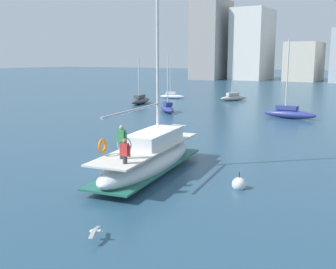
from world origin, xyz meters
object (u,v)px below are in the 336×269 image
at_px(moored_catamaran, 234,97).
at_px(mooring_buoy, 239,184).
at_px(moored_sloop_far, 140,100).
at_px(seagull, 95,231).
at_px(moored_cutter_left, 172,96).
at_px(moored_ketch_distant, 167,108).
at_px(moored_cutter_right, 289,113).
at_px(main_sailboat, 149,157).

bearing_deg(moored_catamaran, mooring_buoy, -68.09).
distance_m(moored_sloop_far, seagull, 41.70).
xyz_separation_m(moored_catamaran, moored_cutter_left, (-9.17, -1.93, -0.05)).
distance_m(moored_ketch_distant, seagull, 33.34).
xyz_separation_m(moored_catamaran, seagull, (13.12, -45.73, -0.16)).
xyz_separation_m(moored_cutter_right, seagull, (1.70, -31.95, -0.25)).
bearing_deg(seagull, moored_sloop_far, 122.24).
distance_m(moored_catamaran, seagull, 47.58).
xyz_separation_m(moored_sloop_far, moored_catamaran, (9.13, 10.46, -0.05)).
bearing_deg(moored_sloop_far, main_sailboat, -54.85).
bearing_deg(seagull, mooring_buoy, 74.52).
xyz_separation_m(main_sailboat, mooring_buoy, (5.03, -0.01, -0.72)).
bearing_deg(moored_sloop_far, mooring_buoy, -48.44).
bearing_deg(moored_ketch_distant, main_sailboat, -61.50).
relative_size(moored_sloop_far, moored_ketch_distant, 0.97).
height_order(moored_cutter_right, mooring_buoy, moored_cutter_right).
bearing_deg(moored_cutter_right, mooring_buoy, -80.96).
distance_m(moored_sloop_far, moored_cutter_right, 20.81).
bearing_deg(moored_cutter_left, moored_ketch_distant, -62.02).
bearing_deg(seagull, moored_cutter_right, 93.05).
distance_m(moored_ketch_distant, mooring_buoy, 27.88).
height_order(moored_cutter_right, moored_ketch_distant, moored_cutter_right).
height_order(moored_catamaran, moored_cutter_left, moored_catamaran).
relative_size(moored_sloop_far, mooring_buoy, 6.58).
xyz_separation_m(moored_sloop_far, seagull, (22.25, -35.27, -0.21)).
distance_m(moored_cutter_left, moored_ketch_distant, 15.81).
distance_m(moored_cutter_left, mooring_buoy, 43.55).
height_order(main_sailboat, seagull, main_sailboat).
bearing_deg(moored_sloop_far, moored_cutter_left, 90.27).
height_order(moored_sloop_far, mooring_buoy, moored_sloop_far).
bearing_deg(main_sailboat, moored_sloop_far, 125.15).
bearing_deg(moored_ketch_distant, moored_cutter_left, 117.98).
bearing_deg(moored_cutter_left, main_sailboat, -61.70).
height_order(moored_catamaran, seagull, moored_catamaran).
height_order(moored_cutter_right, seagull, moored_cutter_right).
distance_m(main_sailboat, moored_cutter_left, 40.93).
height_order(moored_catamaran, mooring_buoy, moored_catamaran).
distance_m(moored_catamaran, moored_ketch_distant, 15.99).
xyz_separation_m(seagull, mooring_buoy, (2.15, 7.76, -0.12)).
distance_m(main_sailboat, mooring_buoy, 5.08).
bearing_deg(moored_ketch_distant, moored_cutter_right, 9.09).
height_order(moored_sloop_far, moored_ketch_distant, moored_ketch_distant).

